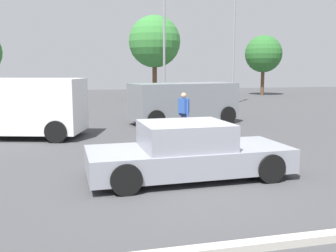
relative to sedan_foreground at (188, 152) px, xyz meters
name	(u,v)px	position (x,y,z in m)	size (l,w,h in m)	color
ground_plane	(185,180)	(-0.12, -0.19, -0.58)	(80.00, 80.00, 0.00)	#424244
sedan_foreground	(188,152)	(0.00, 0.00, 0.00)	(4.62, 2.04, 1.27)	gray
dog	(262,148)	(2.67, 1.52, -0.35)	(0.56, 0.46, 0.38)	olive
van_white	(12,106)	(-4.68, 6.52, 0.57)	(5.40, 3.39, 2.13)	white
suv_dark	(183,102)	(2.31, 8.41, 0.43)	(5.07, 2.91, 1.85)	gray
pedestrian	(184,110)	(1.57, 5.78, 0.35)	(0.37, 0.53, 1.58)	navy
parking_curb	(255,245)	(-0.12, -3.61, -0.52)	(8.87, 0.20, 0.12)	#B7B2A8
light_post_near	(234,31)	(8.52, 17.23, 4.56)	(0.44, 0.44, 7.79)	gray
light_post_mid	(164,29)	(2.91, 14.76, 4.27)	(0.44, 0.44, 7.28)	gray
tree_back_center	(263,54)	(15.30, 25.76, 3.36)	(3.53, 3.53, 5.73)	brown
tree_back_right	(154,42)	(4.21, 23.92, 4.20)	(4.36, 4.36, 6.98)	brown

